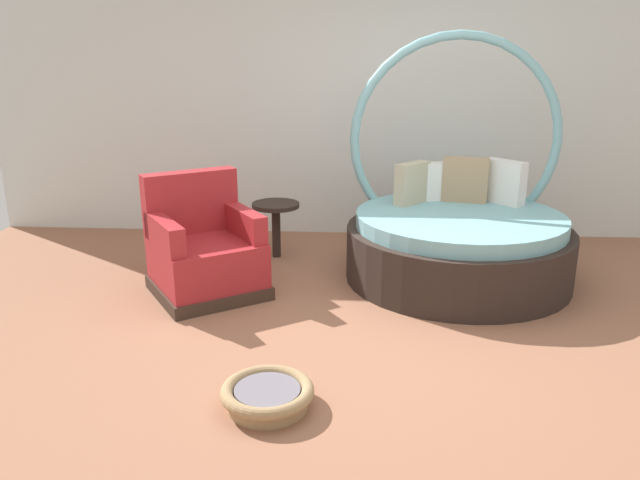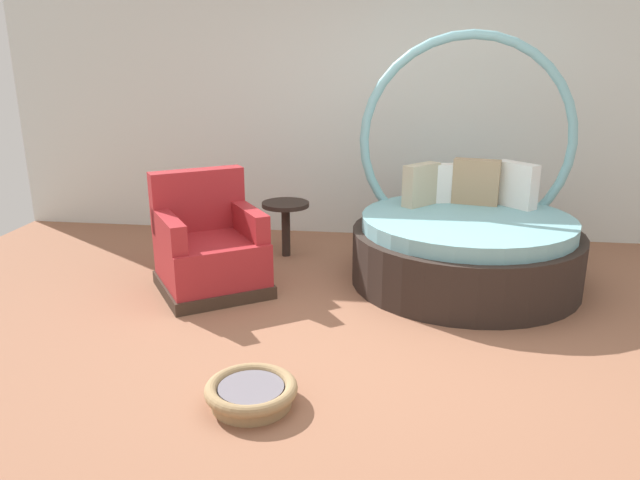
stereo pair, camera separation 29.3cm
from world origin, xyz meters
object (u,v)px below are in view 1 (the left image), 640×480
round_daybed (457,232)px  pet_basket (267,395)px  side_table (276,213)px  red_armchair (204,252)px

round_daybed → pet_basket: round_daybed is taller
pet_basket → side_table: bearing=96.4°
red_armchair → pet_basket: red_armchair is taller
round_daybed → side_table: (-1.61, 0.42, 0.03)m
round_daybed → red_armchair: size_ratio=1.84×
round_daybed → side_table: 1.66m
round_daybed → red_armchair: 2.12m
round_daybed → side_table: bearing=165.4°
pet_basket → round_daybed: bearing=58.1°
red_armchair → pet_basket: size_ratio=2.17×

